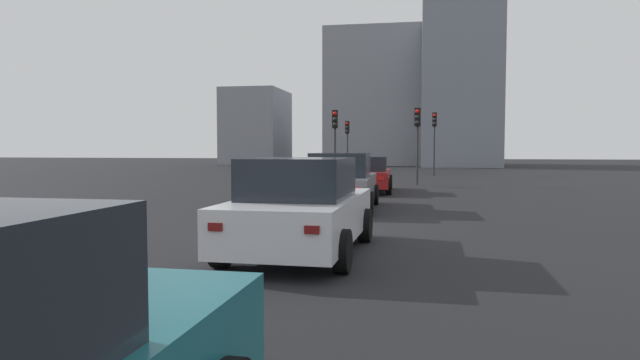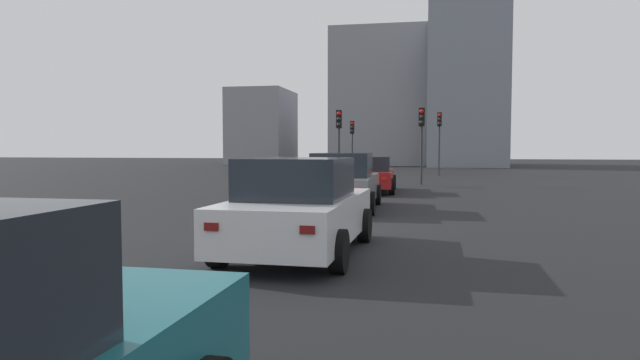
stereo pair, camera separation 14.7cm
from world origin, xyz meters
TOP-DOWN VIEW (x-y plane):
  - ground_plane at (0.00, 0.00)m, footprint 160.00×160.00m
  - car_red_lead at (10.39, -0.02)m, footprint 4.68×2.22m
  - car_grey_second at (3.82, 0.10)m, footprint 4.55×2.10m
  - car_white_third at (-3.08, -0.17)m, footprint 4.44×2.15m
  - traffic_light_near_left at (24.34, -3.12)m, footprint 0.32×0.28m
  - traffic_light_near_right at (15.27, -2.06)m, footprint 0.32×0.30m
  - traffic_light_far_left at (26.91, 2.88)m, footprint 0.32×0.29m
  - traffic_light_far_right at (15.17, 2.00)m, footprint 0.32×0.30m
  - building_facade_left at (44.74, -6.00)m, footprint 11.58×7.28m
  - building_facade_center at (49.24, 2.00)m, footprint 12.86×10.92m
  - building_facade_right at (48.50, 16.00)m, footprint 8.90×6.17m

SIDE VIEW (x-z plane):
  - ground_plane at x=0.00m, z-range -0.20..0.00m
  - car_red_lead at x=10.39m, z-range -0.02..1.43m
  - car_white_third at x=-3.08m, z-range -0.04..1.59m
  - car_grey_second at x=3.82m, z-range -0.04..1.61m
  - traffic_light_far_right at x=15.17m, z-range 0.82..4.50m
  - traffic_light_far_left at x=26.91m, z-range 0.82..4.53m
  - traffic_light_near_right at x=15.27m, z-range 0.83..4.57m
  - traffic_light_near_left at x=24.34m, z-range 0.89..4.97m
  - building_facade_right at x=48.50m, z-range 0.00..8.30m
  - building_facade_center at x=49.24m, z-range 0.00..14.01m
  - building_facade_left at x=44.74m, z-range 0.00..15.70m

